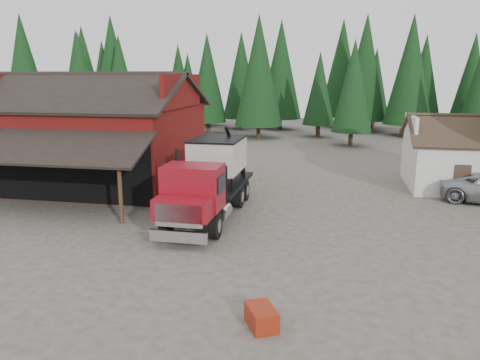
# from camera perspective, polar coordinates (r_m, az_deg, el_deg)

# --- Properties ---
(ground) EXTENTS (120.00, 120.00, 0.00)m
(ground) POSITION_cam_1_polar(r_m,az_deg,el_deg) (19.63, -1.75, -8.09)
(ground) COLOR #4B423B
(ground) RESTS_ON ground
(red_barn) EXTENTS (12.80, 13.63, 7.18)m
(red_barn) POSITION_cam_1_polar(r_m,az_deg,el_deg) (31.92, -17.31, 4.44)
(red_barn) COLOR #611110
(red_barn) RESTS_ON ground
(farmhouse) EXTENTS (8.60, 6.42, 4.65)m
(farmhouse) POSITION_cam_1_polar(r_m,az_deg,el_deg) (32.56, 26.81, 1.97)
(farmhouse) COLOR silver
(farmhouse) RESTS_ON ground
(conifer_backdrop) EXTENTS (76.00, 16.00, 16.00)m
(conifer_backdrop) POSITION_cam_1_polar(r_m,az_deg,el_deg) (60.42, 7.20, 6.00)
(conifer_backdrop) COLOR black
(conifer_backdrop) RESTS_ON ground
(near_pine_a) EXTENTS (4.40, 4.40, 11.40)m
(near_pine_a) POSITION_cam_1_polar(r_m,az_deg,el_deg) (52.80, -18.89, 11.43)
(near_pine_a) COLOR #382619
(near_pine_a) RESTS_ON ground
(near_pine_b) EXTENTS (3.96, 3.96, 10.40)m
(near_pine_b) POSITION_cam_1_polar(r_m,az_deg,el_deg) (47.93, 13.65, 11.08)
(near_pine_b) COLOR #382619
(near_pine_b) RESTS_ON ground
(near_pine_d) EXTENTS (5.28, 5.28, 13.40)m
(near_pine_d) POSITION_cam_1_polar(r_m,az_deg,el_deg) (52.51, 2.31, 13.18)
(near_pine_d) COLOR #382619
(near_pine_d) RESTS_ON ground
(feed_truck) EXTENTS (2.84, 9.64, 4.34)m
(feed_truck) POSITION_cam_1_polar(r_m,az_deg,el_deg) (23.21, -3.71, 0.40)
(feed_truck) COLOR black
(feed_truck) RESTS_ON ground
(equip_box) EXTENTS (1.13, 1.30, 0.60)m
(equip_box) POSITION_cam_1_polar(r_m,az_deg,el_deg) (13.73, 2.64, -16.36)
(equip_box) COLOR maroon
(equip_box) RESTS_ON ground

